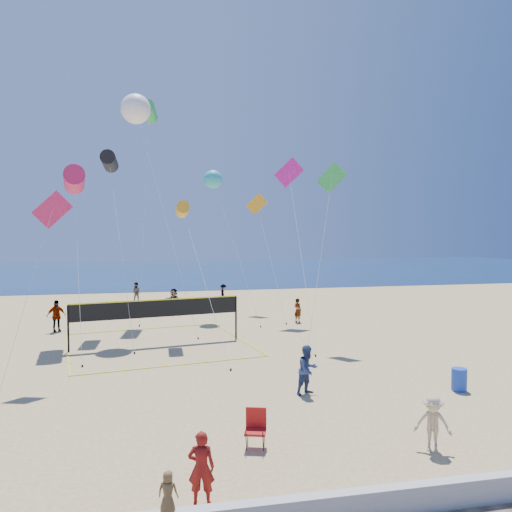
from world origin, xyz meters
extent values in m
plane|color=tan|center=(0.00, 0.00, 0.00)|extent=(120.00, 120.00, 0.00)
cube|color=navy|center=(0.00, 62.00, 0.01)|extent=(140.00, 50.00, 0.03)
imported|color=maroon|center=(-1.30, -1.76, 0.82)|extent=(0.67, 0.50, 1.65)
imported|color=brown|center=(-2.07, -3.00, 1.01)|extent=(0.46, 0.37, 0.82)
imported|color=navy|center=(3.28, 4.88, 0.91)|extent=(1.10, 1.00, 1.83)
imported|color=tan|center=(5.20, -0.39, 0.77)|extent=(1.14, 1.00, 1.54)
imported|color=gray|center=(-7.98, 18.80, 0.95)|extent=(1.20, 0.93, 1.90)
imported|color=gray|center=(-0.82, 23.92, 0.92)|extent=(1.56, 1.62, 1.84)
imported|color=gray|center=(7.04, 18.79, 0.80)|extent=(0.63, 0.69, 1.59)
imported|color=gray|center=(-3.64, 30.49, 0.83)|extent=(0.95, 0.83, 1.67)
imported|color=gray|center=(3.52, 28.92, 0.75)|extent=(0.68, 1.04, 1.51)
cube|color=#A71513|center=(0.44, 0.73, 0.48)|extent=(0.71, 0.68, 0.06)
cube|color=#A71513|center=(0.51, 0.96, 0.79)|extent=(0.57, 0.22, 0.58)
cylinder|color=black|center=(0.15, 0.60, 0.26)|extent=(0.11, 0.29, 0.75)
cylinder|color=black|center=(0.28, 1.00, 0.26)|extent=(0.11, 0.29, 0.75)
cylinder|color=black|center=(0.60, 0.46, 0.26)|extent=(0.11, 0.29, 0.75)
cylinder|color=black|center=(0.72, 0.87, 0.26)|extent=(0.11, 0.29, 0.75)
cylinder|color=#1C41BA|center=(9.04, 4.08, 0.42)|extent=(0.72, 0.72, 0.85)
cylinder|color=black|center=(-6.46, 13.40, 1.18)|extent=(0.10, 0.10, 2.36)
cylinder|color=black|center=(2.26, 14.91, 1.18)|extent=(0.10, 0.10, 2.36)
cube|color=black|center=(-2.10, 14.15, 1.92)|extent=(8.72, 1.54, 0.89)
cube|color=#FBF41A|center=(-2.10, 14.15, 2.39)|extent=(8.73, 1.55, 0.06)
cube|color=#FBF41A|center=(-1.34, 9.79, 0.01)|extent=(8.93, 1.60, 0.02)
cube|color=#FBF41A|center=(-2.85, 18.51, 0.01)|extent=(8.93, 1.60, 0.02)
cylinder|color=#C31F53|center=(-6.45, 16.28, 8.83)|extent=(1.48, 2.77, 1.44)
cylinder|color=silver|center=(-5.93, 13.34, 4.44)|extent=(1.05, 5.91, 8.79)
cylinder|color=black|center=(-5.42, 10.39, 0.05)|extent=(0.08, 0.08, 0.10)
cylinder|color=black|center=(-4.81, 19.12, 10.26)|extent=(0.96, 2.17, 1.17)
cylinder|color=silver|center=(-4.02, 15.74, 5.15)|extent=(1.59, 6.78, 10.21)
cylinder|color=black|center=(-3.23, 12.36, 0.05)|extent=(0.08, 0.08, 0.10)
cylinder|color=gold|center=(-0.65, 15.34, 7.23)|extent=(0.71, 1.70, 0.93)
cylinder|color=silver|center=(0.15, 11.90, 3.64)|extent=(1.63, 6.89, 7.19)
cylinder|color=black|center=(0.96, 8.46, 0.05)|extent=(0.08, 0.08, 0.10)
cube|color=#CC215B|center=(-6.31, 9.19, 6.92)|extent=(1.56, 0.42, 1.59)
cylinder|color=silver|center=(-6.99, 7.51, 3.49)|extent=(1.37, 3.39, 6.88)
cube|color=green|center=(7.20, 13.03, 8.90)|extent=(1.49, 0.81, 1.66)
cylinder|color=silver|center=(5.63, 10.38, 4.47)|extent=(3.15, 5.33, 8.85)
cylinder|color=black|center=(4.07, 7.72, 0.05)|extent=(0.08, 0.08, 0.10)
cube|color=#CB18A1|center=(6.86, 20.40, 10.00)|extent=(2.12, 0.32, 2.09)
cylinder|color=silver|center=(6.09, 15.21, 5.02)|extent=(1.55, 10.40, 9.96)
cylinder|color=black|center=(5.33, 10.01, 0.05)|extent=(0.08, 0.08, 0.10)
sphere|color=white|center=(-3.19, 18.37, 13.30)|extent=(2.22, 2.22, 1.77)
cylinder|color=silver|center=(-1.52, 16.70, 6.67)|extent=(3.35, 3.36, 13.25)
cylinder|color=black|center=(0.14, 15.03, 0.05)|extent=(0.08, 0.08, 0.10)
sphere|color=#2FB1BE|center=(1.94, 22.65, 9.66)|extent=(1.57, 1.57, 1.31)
cylinder|color=silver|center=(3.11, 20.14, 4.85)|extent=(2.36, 5.03, 9.61)
cylinder|color=black|center=(4.28, 17.63, 0.05)|extent=(0.08, 0.08, 0.10)
cylinder|color=green|center=(-2.43, 23.17, 14.27)|extent=(1.22, 2.40, 1.26)
cylinder|color=silver|center=(-2.79, 21.32, 7.16)|extent=(0.75, 3.72, 14.23)
cylinder|color=black|center=(-3.16, 19.47, 0.05)|extent=(0.08, 0.08, 0.10)
cube|color=gold|center=(5.50, 24.58, 8.05)|extent=(1.61, 0.46, 1.64)
cylinder|color=silver|center=(5.81, 21.40, 4.05)|extent=(0.63, 6.36, 8.01)
cylinder|color=black|center=(6.11, 18.22, 0.05)|extent=(0.08, 0.08, 0.10)
camera|label=1|loc=(-2.32, -12.58, 6.09)|focal=35.00mm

